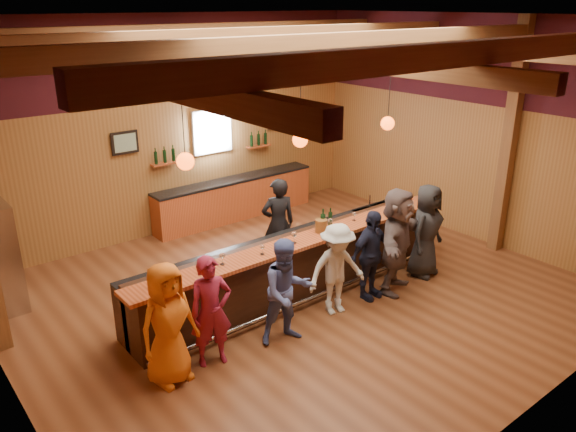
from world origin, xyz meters
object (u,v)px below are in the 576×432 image
Objects in this scene: back_bar_cabinet at (235,198)px; bartender at (278,224)px; customer_redvest at (211,311)px; customer_brown at (397,241)px; ice_bucket at (321,226)px; bar_counter at (294,264)px; customer_denim at (287,292)px; bottle_a at (323,222)px; customer_orange at (168,324)px; customer_navy at (370,255)px; customer_white at (337,269)px; customer_dark at (426,231)px.

bartender is at bearing -107.01° from back_bar_cabinet.
bartender is at bearing 50.49° from customer_redvest.
back_bar_cabinet is 2.16× the size of customer_brown.
back_bar_cabinet is 18.31× the size of ice_bucket.
ice_bucket is at bearing -39.53° from bar_counter.
customer_redvest is 0.86× the size of customer_brown.
customer_brown is at bearing -36.93° from bar_counter.
customer_denim is 0.87× the size of customer_brown.
bottle_a is at bearing 111.76° from bartender.
bottle_a is (3.22, 0.62, 0.42)m from customer_orange.
customer_orange is 3.65m from bartender.
customer_redvest is 0.99× the size of customer_denim.
customer_navy is at bearing 19.15° from customer_denim.
bartender reaches higher than customer_white.
customer_navy is (3.02, -0.07, -0.02)m from customer_redvest.
customer_redvest is 1.02× the size of customer_navy.
customer_white is (2.25, -0.08, -0.04)m from customer_redvest.
customer_brown is 1.07× the size of customer_dark.
customer_orange reaches higher than customer_redvest.
customer_brown is 0.88m from customer_dark.
customer_denim reaches higher than bar_counter.
customer_brown reaches higher than customer_white.
customer_navy is at bearing 145.91° from customer_brown.
ice_bucket reaches higher than bar_counter.
back_bar_cabinet is 2.63× the size of customer_white.
customer_dark reaches higher than bottle_a.
customer_denim is 1.12m from customer_white.
customer_redvest is at bearing 55.12° from bartender.
customer_redvest reaches higher than back_bar_cabinet.
bar_counter is 2.48m from customer_dark.
bartender reaches higher than customer_dark.
customer_denim is 1.89m from customer_navy.
customer_redvest reaches higher than customer_white.
ice_bucket is (0.27, 0.68, 0.46)m from customer_white.
customer_denim is 2.43m from customer_brown.
bartender reaches higher than bar_counter.
back_bar_cabinet is at bearing 91.72° from customer_dark.
bartender is (-0.81, -2.65, 0.40)m from back_bar_cabinet.
bar_counter is 0.88m from bottle_a.
ice_bucket is (0.34, -0.28, 0.70)m from bar_counter.
bartender reaches higher than bottle_a.
bar_counter is at bearing 145.12° from customer_dark.
back_bar_cabinet is 3.97m from bottle_a.
customer_brown is 1.32m from ice_bucket.
customer_brown reaches higher than bartender.
customer_dark is 0.99× the size of bartender.
customer_brown reaches higher than ice_bucket.
customer_dark reaches higher than ice_bucket.
customer_navy is at bearing -9.15° from customer_orange.
customer_white reaches higher than back_bar_cabinet.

